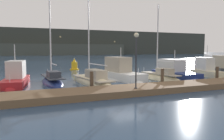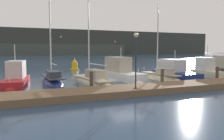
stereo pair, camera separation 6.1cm
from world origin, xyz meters
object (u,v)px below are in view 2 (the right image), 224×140
at_px(motorboat_berth_10, 224,71).
at_px(rowboat_adrift, 206,69).
at_px(motorboat_berth_9, 207,72).
at_px(dock_lamppost, 136,51).
at_px(sailboat_berth_4, 52,82).
at_px(motorboat_berth_6, 121,75).
at_px(sailboat_berth_5, 92,82).
at_px(sailboat_berth_7, 160,79).
at_px(motorboat_berth_8, 174,74).
at_px(motorboat_berth_3, 16,81).
at_px(channel_buoy, 75,65).

height_order(motorboat_berth_10, rowboat_adrift, motorboat_berth_10).
xyz_separation_m(motorboat_berth_9, dock_lamppost, (-13.26, -6.71, 2.61)).
relative_size(sailboat_berth_4, dock_lamppost, 2.29).
relative_size(motorboat_berth_6, dock_lamppost, 1.80).
height_order(sailboat_berth_4, motorboat_berth_9, sailboat_berth_4).
relative_size(sailboat_berth_5, motorboat_berth_6, 1.72).
relative_size(dock_lamppost, rowboat_adrift, 1.20).
height_order(sailboat_berth_7, motorboat_berth_8, sailboat_berth_7).
bearing_deg(motorboat_berth_6, motorboat_berth_9, -5.16).
bearing_deg(sailboat_berth_7, sailboat_berth_4, 170.41).
bearing_deg(sailboat_berth_5, sailboat_berth_7, -3.49).
height_order(motorboat_berth_6, motorboat_berth_10, motorboat_berth_10).
bearing_deg(motorboat_berth_10, motorboat_berth_8, 178.10).
bearing_deg(motorboat_berth_3, channel_buoy, 58.00).
relative_size(motorboat_berth_8, channel_buoy, 4.04).
bearing_deg(motorboat_berth_6, rowboat_adrift, 19.55).
height_order(sailboat_berth_5, motorboat_berth_9, sailboat_berth_5).
bearing_deg(sailboat_berth_4, sailboat_berth_5, -21.64).
relative_size(motorboat_berth_8, rowboat_adrift, 2.34).
bearing_deg(rowboat_adrift, sailboat_berth_4, -165.08).
distance_m(motorboat_berth_9, rowboat_adrift, 10.74).
relative_size(motorboat_berth_6, rowboat_adrift, 2.17).
distance_m(motorboat_berth_3, motorboat_berth_9, 21.24).
xyz_separation_m(motorboat_berth_8, channel_buoy, (-9.13, 12.89, 0.36)).
bearing_deg(dock_lamppost, sailboat_berth_4, 122.93).
xyz_separation_m(motorboat_berth_3, motorboat_berth_9, (21.22, -0.89, 0.09)).
distance_m(sailboat_berth_4, rowboat_adrift, 26.57).
bearing_deg(motorboat_berth_10, motorboat_berth_9, -169.64).
height_order(motorboat_berth_8, motorboat_berth_9, motorboat_berth_9).
bearing_deg(motorboat_berth_9, motorboat_berth_10, 10.36).
xyz_separation_m(sailboat_berth_4, motorboat_berth_8, (14.05, 0.17, 0.18)).
relative_size(sailboat_berth_5, rowboat_adrift, 3.73).
relative_size(sailboat_berth_5, sailboat_berth_7, 1.41).
bearing_deg(sailboat_berth_7, sailboat_berth_5, 176.51).
bearing_deg(rowboat_adrift, sailboat_berth_5, -159.72).
height_order(sailboat_berth_4, dock_lamppost, sailboat_berth_4).
bearing_deg(channel_buoy, motorboat_berth_9, -46.35).
xyz_separation_m(motorboat_berth_9, motorboat_berth_10, (3.56, 0.65, -0.02)).
distance_m(motorboat_berth_9, channel_buoy, 19.06).
relative_size(motorboat_berth_6, motorboat_berth_8, 0.93).
distance_m(sailboat_berth_5, rowboat_adrift, 23.69).
xyz_separation_m(motorboat_berth_3, sailboat_berth_5, (6.59, -1.52, -0.22)).
distance_m(sailboat_berth_4, motorboat_berth_6, 7.13).
bearing_deg(sailboat_berth_5, dock_lamppost, -77.30).
height_order(motorboat_berth_8, motorboat_berth_10, motorboat_berth_10).
distance_m(sailboat_berth_5, motorboat_berth_10, 18.24).
bearing_deg(motorboat_berth_3, motorboat_berth_10, -0.56).
xyz_separation_m(sailboat_berth_5, rowboat_adrift, (22.22, 8.21, -0.13)).
distance_m(motorboat_berth_9, motorboat_berth_10, 3.62).
xyz_separation_m(motorboat_berth_6, motorboat_berth_8, (6.93, -0.09, -0.17)).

